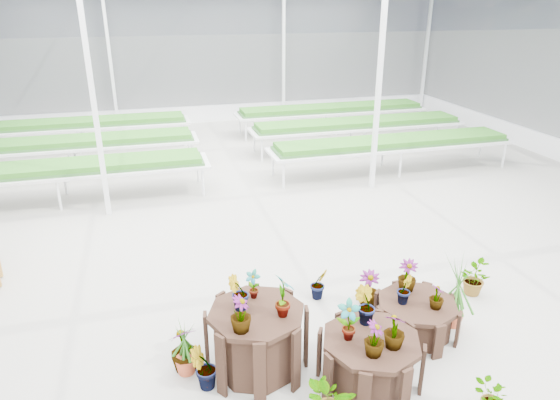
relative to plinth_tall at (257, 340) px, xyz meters
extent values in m
plane|color=gray|center=(1.04, 1.40, -0.41)|extent=(24.00, 24.00, 0.00)
cylinder|color=black|center=(0.00, 0.00, 0.00)|extent=(1.38, 1.38, 0.81)
cylinder|color=black|center=(1.20, -0.60, -0.10)|extent=(1.44, 1.44, 0.62)
cylinder|color=black|center=(2.20, 0.10, -0.16)|extent=(1.11, 1.11, 0.49)
imported|color=#29631C|center=(-0.19, 0.08, 0.63)|extent=(0.30, 0.26, 0.45)
imported|color=#29631C|center=(0.28, -0.18, 0.69)|extent=(0.24, 0.32, 0.57)
imported|color=#29631C|center=(0.03, 0.29, 0.59)|extent=(0.23, 0.22, 0.37)
imported|color=#29631C|center=(-0.24, -0.32, 0.62)|extent=(0.32, 0.32, 0.43)
imported|color=#29631C|center=(0.94, -0.53, 0.46)|extent=(0.30, 0.24, 0.50)
imported|color=#29631C|center=(1.37, -0.79, 0.43)|extent=(0.34, 0.34, 0.43)
imported|color=#29631C|center=(1.24, -0.29, 0.45)|extent=(0.32, 0.33, 0.47)
imported|color=#29631C|center=(1.10, -0.86, 0.42)|extent=(0.32, 0.32, 0.41)
imported|color=#29631C|center=(2.01, 0.14, 0.28)|extent=(0.28, 0.28, 0.40)
imported|color=#29631C|center=(2.35, -0.08, 0.25)|extent=(0.21, 0.21, 0.34)
imported|color=#29631C|center=(2.18, 0.39, 0.31)|extent=(0.36, 0.36, 0.45)
imported|color=#29631C|center=(-0.67, -0.19, -0.12)|extent=(0.39, 0.36, 0.57)
imported|color=#29631C|center=(-0.85, 0.19, -0.10)|extent=(0.46, 0.46, 0.61)
imported|color=#29631C|center=(2.26, -1.40, -0.21)|extent=(0.41, 0.37, 0.40)
imported|color=#29631C|center=(3.53, 0.76, -0.14)|extent=(0.53, 0.57, 0.53)
imported|color=#29631C|center=(1.87, 0.89, -0.14)|extent=(0.40, 0.40, 0.54)
imported|color=#29631C|center=(1.24, 1.25, -0.16)|extent=(0.31, 0.27, 0.49)
imported|color=#29631C|center=(-0.11, 0.64, -0.07)|extent=(0.43, 0.46, 0.68)
camera|label=1|loc=(-1.03, -4.81, 3.79)|focal=32.00mm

